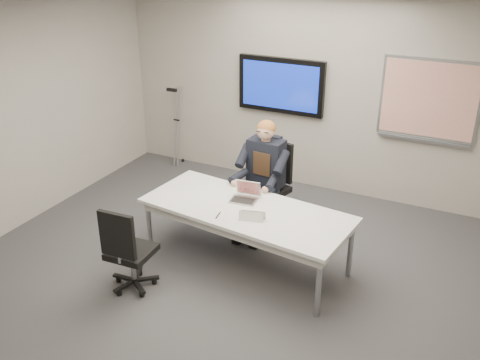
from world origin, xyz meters
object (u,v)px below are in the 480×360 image
at_px(office_chair_near, 130,264).
at_px(seated_person, 260,190).
at_px(conference_table, 246,215).
at_px(laptop, 245,195).
at_px(office_chair_far, 269,198).

height_order(office_chair_near, seated_person, seated_person).
bearing_deg(office_chair_near, conference_table, -135.57).
height_order(conference_table, seated_person, seated_person).
bearing_deg(laptop, seated_person, 90.79).
relative_size(conference_table, office_chair_near, 2.43).
bearing_deg(laptop, conference_table, -68.49).
height_order(office_chair_near, laptop, office_chair_near).
bearing_deg(seated_person, laptop, -78.02).
xyz_separation_m(office_chair_near, seated_person, (0.72, 1.74, 0.27)).
relative_size(conference_table, laptop, 7.66).
bearing_deg(office_chair_far, conference_table, -65.82).
xyz_separation_m(conference_table, seated_person, (-0.18, 0.76, -0.06)).
bearing_deg(conference_table, laptop, 124.72).
distance_m(office_chair_far, seated_person, 0.36).
height_order(seated_person, laptop, seated_person).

